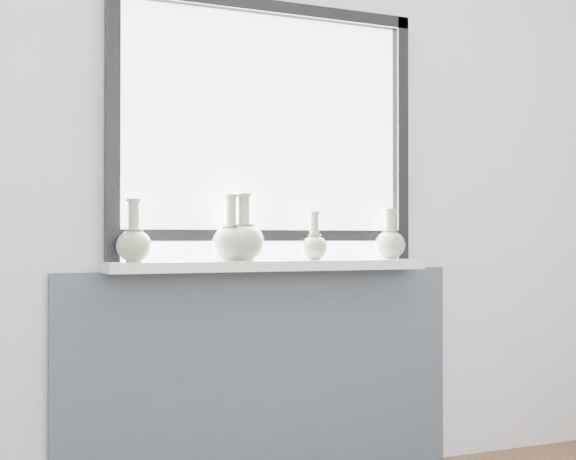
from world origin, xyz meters
name	(u,v)px	position (x,y,z in m)	size (l,w,h in m)	color
back_wall	(263,162)	(0.00, 1.81, 1.30)	(3.60, 0.02, 2.60)	silver
apron_panel	(265,376)	(0.00, 1.78, 0.43)	(1.70, 0.03, 0.86)	#46515E
windowsill	(272,266)	(0.00, 1.71, 0.88)	(1.32, 0.18, 0.04)	silver
window	(266,127)	(0.00, 1.77, 1.44)	(1.30, 0.06, 1.05)	black
vase_a	(134,242)	(-0.56, 1.68, 0.97)	(0.13, 0.13, 0.23)	#A0A989
vase_b	(231,240)	(-0.17, 1.71, 0.98)	(0.15, 0.15, 0.26)	#A0A989
vase_c	(244,239)	(-0.12, 1.71, 0.99)	(0.16, 0.16, 0.26)	#A0A989
vase_d	(314,244)	(0.19, 1.71, 0.96)	(0.11, 0.11, 0.20)	#A0A989
vase_e	(390,242)	(0.54, 1.71, 0.97)	(0.13, 0.13, 0.22)	#A0A989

